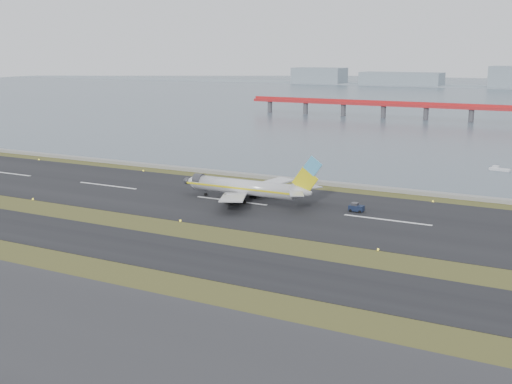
# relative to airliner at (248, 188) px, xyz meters

# --- Properties ---
(ground) EXTENTS (1000.00, 1000.00, 0.00)m
(ground) POSITION_rel_airliner_xyz_m (-3.67, -31.92, -3.46)
(ground) COLOR #354619
(ground) RESTS_ON ground
(taxiway_strip) EXTENTS (1000.00, 18.00, 0.10)m
(taxiway_strip) POSITION_rel_airliner_xyz_m (-3.67, -43.92, -3.41)
(taxiway_strip) COLOR black
(taxiway_strip) RESTS_ON ground
(runway_strip) EXTENTS (1000.00, 45.00, 0.10)m
(runway_strip) POSITION_rel_airliner_xyz_m (-3.67, -1.92, -3.41)
(runway_strip) COLOR black
(runway_strip) RESTS_ON ground
(seawall) EXTENTS (1000.00, 2.50, 1.00)m
(seawall) POSITION_rel_airliner_xyz_m (-3.67, 28.08, -2.96)
(seawall) COLOR gray
(seawall) RESTS_ON ground
(bay_water) EXTENTS (1400.00, 800.00, 1.30)m
(bay_water) POSITION_rel_airliner_xyz_m (-3.67, 428.08, -3.46)
(bay_water) COLOR #404E5B
(bay_water) RESTS_ON ground
(red_pier) EXTENTS (260.00, 5.00, 10.20)m
(red_pier) POSITION_rel_airliner_xyz_m (16.33, 218.08, 3.82)
(red_pier) COLOR red
(red_pier) RESTS_ON ground
(airliner) EXTENTS (38.52, 32.89, 12.80)m
(airliner) POSITION_rel_airliner_xyz_m (0.00, 0.00, 0.00)
(airliner) COLOR silver
(airliner) RESTS_ON ground
(pushback_tug) EXTENTS (3.42, 2.04, 2.18)m
(pushback_tug) POSITION_rel_airliner_xyz_m (27.69, 2.12, -2.40)
(pushback_tug) COLOR #121B33
(pushback_tug) RESTS_ON ground
(workboat_near) EXTENTS (6.60, 3.15, 1.54)m
(workboat_near) POSITION_rel_airliner_xyz_m (49.80, 74.18, -2.97)
(workboat_near) COLOR silver
(workboat_near) RESTS_ON ground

